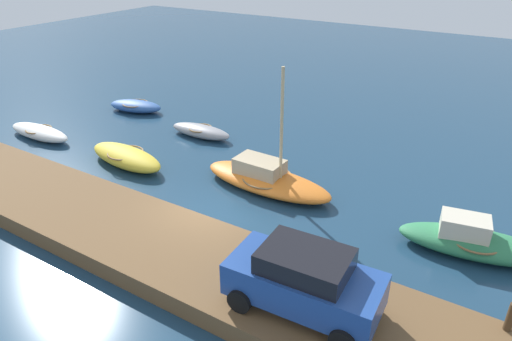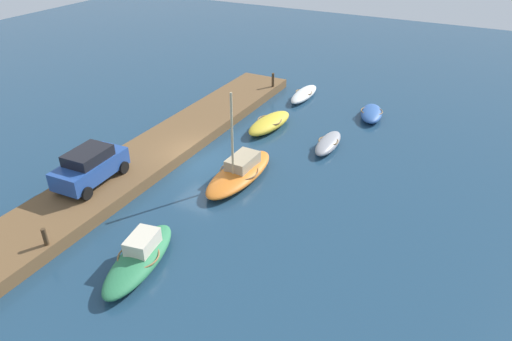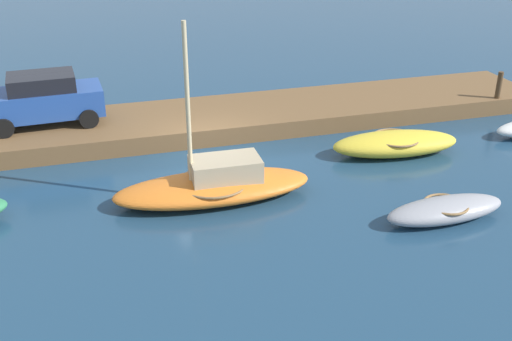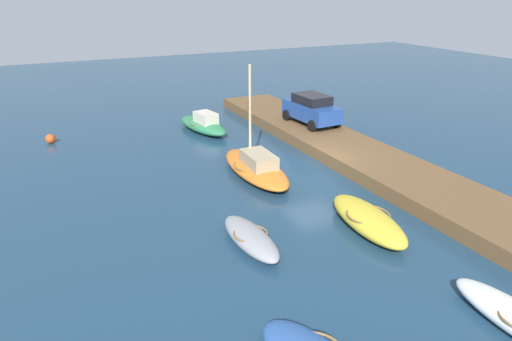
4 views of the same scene
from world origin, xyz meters
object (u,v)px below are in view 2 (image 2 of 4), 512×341
Objects in this scene: rowboat_yellow at (270,123)px; sailboat_orange at (240,171)px; dinghy_blue at (371,113)px; rowboat_grey at (328,143)px; mooring_post_west at (273,80)px; mooring_post_mid_west at (45,237)px; parked_car at (90,166)px; motorboat_green at (140,257)px; rowboat_white at (304,94)px.

sailboat_orange is (6.33, 1.40, 0.06)m from rowboat_yellow.
rowboat_yellow reaches higher than dinghy_blue.
mooring_post_west is (-6.41, -6.78, 0.82)m from rowboat_grey.
mooring_post_mid_west reaches higher than rowboat_grey.
dinghy_blue is (-4.75, 5.33, -0.06)m from rowboat_yellow.
parked_car is (10.86, -4.43, 1.13)m from rowboat_yellow.
mooring_post_west reaches higher than rowboat_yellow.
mooring_post_west reaches higher than dinghy_blue.
motorboat_green is 3.95m from mooring_post_mid_west.
sailboat_orange reaches higher than rowboat_yellow.
rowboat_yellow is at bearing 0.46° from rowboat_white.
mooring_post_mid_west is (20.11, -7.83, 0.68)m from dinghy_blue.
rowboat_yellow is 1.11× the size of parked_car.
mooring_post_mid_west is at bearing -3.03° from rowboat_yellow.
motorboat_green is (14.06, 1.19, 0.06)m from rowboat_yellow.
dinghy_blue is 3.32× the size of mooring_post_west.
sailboat_orange reaches higher than rowboat_grey.
mooring_post_west is at bearing -109.14° from dinghy_blue.
dinghy_blue is 0.88× the size of parked_car.
rowboat_yellow is at bearing -61.17° from dinghy_blue.
rowboat_grey is 9.37m from mooring_post_west.
dinghy_blue is 5.56m from rowboat_white.
rowboat_grey is 3.33× the size of mooring_post_west.
rowboat_yellow is at bearing 24.06° from mooring_post_west.
motorboat_green is at bearing 109.34° from mooring_post_mid_west.
motorboat_green reaches higher than dinghy_blue.
parked_car reaches higher than rowboat_white.
dinghy_blue is at bearing 157.26° from motorboat_green.
mooring_post_mid_west is (14.56, -6.78, 0.70)m from rowboat_grey.
sailboat_orange reaches higher than mooring_post_west.
mooring_post_mid_west reaches higher than motorboat_green.
mooring_post_west is at bearing 170.33° from parked_car.
parked_car reaches higher than dinghy_blue.
parked_car reaches higher than rowboat_yellow.
rowboat_yellow is 11.78m from parked_car.
rowboat_yellow is 6.49m from sailboat_orange.
mooring_post_west is at bearing -179.69° from motorboat_green.
motorboat_green reaches higher than rowboat_grey.
sailboat_orange is at bearing 18.09° from mooring_post_west.
motorboat_green reaches higher than rowboat_white.
rowboat_white is 21.47m from mooring_post_mid_west.
rowboat_grey is 5.65m from dinghy_blue.
dinghy_blue is 0.61× the size of sailboat_orange.
mooring_post_west is (-0.86, -7.83, 0.80)m from dinghy_blue.
rowboat_white is 1.03× the size of parked_car.
parked_car is (16.82, -4.33, 1.20)m from rowboat_white.
motorboat_green is at bearing -14.93° from rowboat_grey.
rowboat_grey is 4.39× the size of mooring_post_mid_west.
sailboat_orange is 9.85m from mooring_post_mid_west.
mooring_post_west is at bearing -82.20° from rowboat_white.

